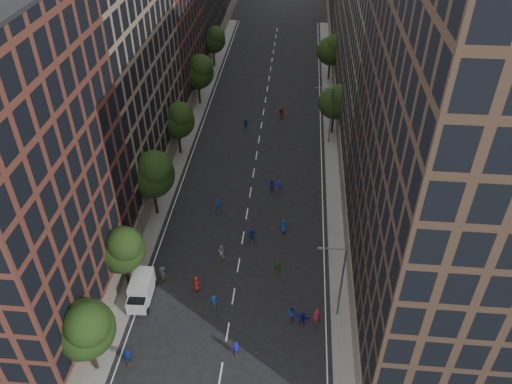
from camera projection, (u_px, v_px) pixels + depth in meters
ground at (256, 157)px, 72.84m from camera, size 240.00×240.00×0.00m
sidewalk_left at (186, 128)px, 79.61m from camera, size 4.00×105.00×0.15m
sidewalk_right at (337, 134)px, 77.90m from camera, size 4.00×105.00×0.15m
bldg_left_a at (2, 184)px, 42.11m from camera, size 14.00×22.00×30.00m
bldg_left_b at (95, 54)px, 59.97m from camera, size 14.00×26.00×34.00m
bldg_left_c at (148, 17)px, 80.04m from camera, size 14.00×20.00×28.00m
bldg_right_a at (460, 151)px, 40.77m from camera, size 14.00×30.00×36.00m
bldg_right_b at (405, 41)px, 64.70m from camera, size 14.00×28.00×33.00m
tree_left_0 at (85, 328)px, 41.32m from camera, size 5.20×5.20×8.83m
tree_left_1 at (122, 248)px, 49.51m from camera, size 4.80×4.80×8.21m
tree_left_2 at (152, 173)px, 58.54m from camera, size 5.60×5.60×9.45m
tree_left_3 at (178, 119)px, 70.00m from camera, size 5.00×5.00×8.58m
tree_left_4 at (199, 71)px, 82.53m from camera, size 5.40×5.40×9.08m
tree_left_5 at (214, 39)px, 95.50m from camera, size 4.80×4.80×8.33m
tree_right_a at (336, 101)px, 74.87m from camera, size 5.00×5.00×8.39m
tree_right_b at (332, 49)px, 90.55m from camera, size 5.20×5.20×8.83m
streetlamp_near at (340, 279)px, 46.74m from camera, size 2.64×0.22×9.06m
streetlamp_far at (330, 112)px, 72.95m from camera, size 2.64×0.22×9.06m
cargo_van at (141, 290)px, 50.77m from camera, size 2.34×4.72×2.47m
skater_1 at (236, 348)px, 45.70m from camera, size 0.74×0.61×1.76m
skater_2 at (291, 313)px, 48.98m from camera, size 0.99×0.91×1.65m
skater_3 at (214, 302)px, 50.24m from camera, size 1.02×0.65×1.50m
skater_4 at (128, 356)px, 44.95m from camera, size 1.20×0.84×1.88m
skater_5 at (302, 319)px, 48.49m from camera, size 1.54×0.78×1.59m
skater_6 at (197, 284)px, 51.98m from camera, size 1.01×0.81×1.79m
skater_7 at (316, 316)px, 48.58m from camera, size 0.73×0.53×1.85m
skater_8 at (221, 251)px, 55.93m from camera, size 0.97×0.88×1.63m
skater_9 at (163, 273)px, 53.18m from camera, size 1.28×1.04×1.73m
skater_10 at (277, 268)px, 53.82m from camera, size 1.09×0.59×1.77m
skater_11 at (251, 235)px, 58.05m from camera, size 1.64×1.08×1.69m
skater_12 at (284, 227)px, 59.25m from camera, size 0.95×0.76×1.70m
skater_13 at (218, 206)px, 62.30m from camera, size 0.71×0.48×1.89m
skater_14 at (271, 186)px, 65.66m from camera, size 1.05×0.95×1.75m
skater_15 at (279, 186)px, 65.72m from camera, size 1.12×0.71×1.66m
skater_16 at (246, 124)px, 78.67m from camera, size 1.11×0.50×1.86m
skater_17 at (282, 113)px, 81.57m from camera, size 1.84×1.20×1.90m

